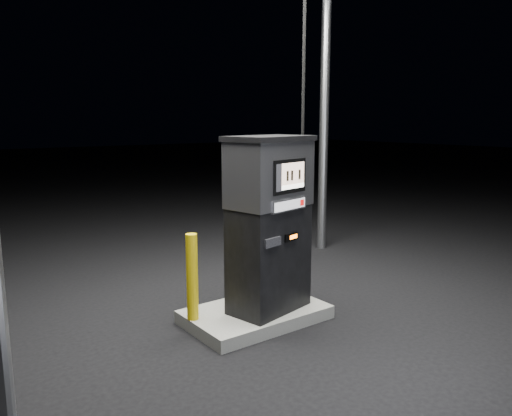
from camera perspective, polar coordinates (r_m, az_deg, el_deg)
ground at (r=6.01m, az=-0.07°, el=-12.72°), size 80.00×80.00×0.00m
pump_island at (r=5.98m, az=-0.07°, el=-12.06°), size 1.60×1.00×0.15m
fuel_dispenser at (r=5.65m, az=1.56°, el=-1.67°), size 1.15×0.78×4.15m
bollard_left at (r=5.54m, az=-7.31°, el=-7.83°), size 0.16×0.16×0.96m
bollard_right at (r=6.10m, az=4.37°, el=-6.64°), size 0.13×0.13×0.85m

